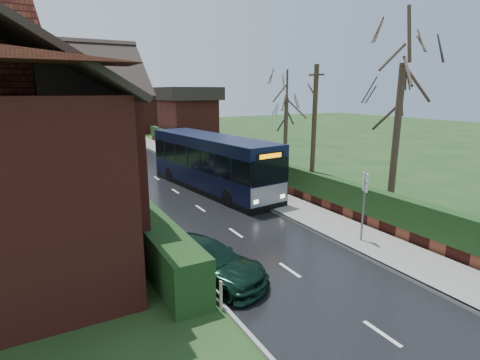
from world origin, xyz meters
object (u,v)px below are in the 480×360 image
car_silver (122,180)px  car_green (203,261)px  bus_stop_sign (364,197)px  telegraph_pole (314,136)px  bus (212,164)px

car_silver → car_green: car_green is taller
car_green → bus_stop_sign: 7.03m
car_green → telegraph_pole: size_ratio=0.62×
car_green → telegraph_pole: (8.70, 5.13, 3.09)m
bus → bus_stop_sign: (1.79, -10.71, 0.29)m
bus → car_silver: (-5.01, 2.72, -1.05)m
telegraph_pole → bus_stop_sign: bearing=-119.1°
bus_stop_sign → telegraph_pole: 5.99m
bus → bus_stop_sign: size_ratio=3.82×
telegraph_pole → bus: bearing=113.5°
bus_stop_sign → car_silver: bearing=140.4°
bus → bus_stop_sign: bus is taller
bus → car_silver: 5.79m
car_silver → car_green: (-0.10, -13.13, 0.03)m
telegraph_pole → car_green: bearing=-160.3°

